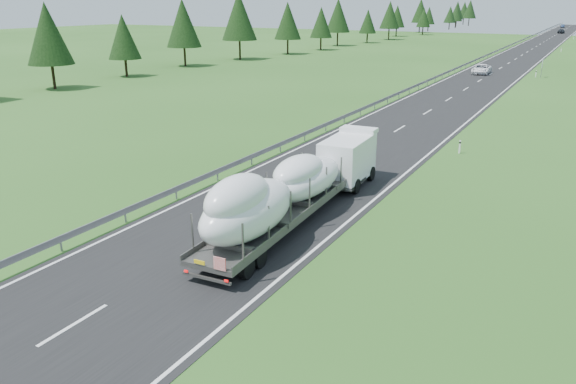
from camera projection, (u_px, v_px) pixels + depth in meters
The scene contains 10 objects.
ground at pixel (74, 325), 19.47m from camera, with size 400.00×400.00×0.00m, color #27531B.
road_surface at pixel (510, 63), 102.51m from camera, with size 10.00×400.00×0.02m, color black.
guardrail at pixel (480, 58), 104.68m from camera, with size 0.10×400.00×0.76m.
marker_posts at pixel (568, 43), 145.06m from camera, with size 0.13×350.08×1.00m.
highway_sign at pixel (542, 65), 82.05m from camera, with size 0.08×0.90×2.60m.
tree_line_left at pixel (339, 18), 139.88m from camera, with size 14.52×311.23×12.54m.
boat_truck at pixel (292, 185), 27.84m from camera, with size 3.02×17.25×3.87m.
distant_van at pixel (482, 69), 86.50m from camera, with size 2.44×5.28×1.47m, color white.
distant_car_dark at pixel (561, 31), 195.40m from camera, with size 1.87×4.64×1.58m, color black.
distant_car_blue at pixel (563, 26), 239.09m from camera, with size 1.43×4.09×1.35m, color #182743.
Camera 1 is at (14.66, -11.28, 10.65)m, focal length 35.00 mm.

